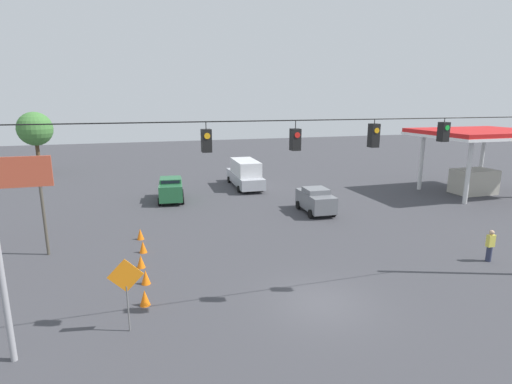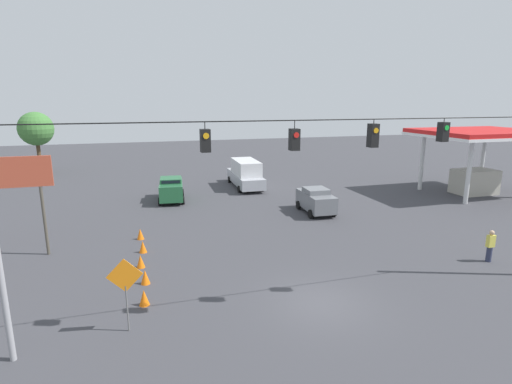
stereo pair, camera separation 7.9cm
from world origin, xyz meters
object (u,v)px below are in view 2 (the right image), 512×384
object	(u,v)px
overhead_signal_span	(333,182)
traffic_cone_third	(141,261)
traffic_cone_second	(145,277)
work_zone_sign	(125,281)
pedestrian	(490,246)
tree_horizon_left	(36,129)
sedan_grey_oncoming_far	(316,200)
roadside_billboard	(7,182)
traffic_cone_fourth	(143,247)
traffic_cone_fifth	(140,234)
gas_station	(479,148)
box_truck_silver_oncoming_deep	(245,174)
traffic_cone_nearest	(144,298)
sedan_green_withflow_far	(171,189)

from	to	relation	value
overhead_signal_span	traffic_cone_third	world-z (taller)	overhead_signal_span
traffic_cone_second	work_zone_sign	distance (m)	4.22
pedestrian	tree_horizon_left	size ratio (longest dim) A/B	0.24
sedan_grey_oncoming_far	roadside_billboard	size ratio (longest dim) A/B	0.74
overhead_signal_span	tree_horizon_left	size ratio (longest dim) A/B	3.25
traffic_cone_fourth	traffic_cone_fifth	world-z (taller)	same
gas_station	work_zone_sign	world-z (taller)	gas_station
gas_station	pedestrian	world-z (taller)	gas_station
box_truck_silver_oncoming_deep	roadside_billboard	distance (m)	21.68
overhead_signal_span	gas_station	xyz separation A→B (m)	(-22.05, -14.95, -1.13)
traffic_cone_nearest	overhead_signal_span	bearing A→B (deg)	160.82
traffic_cone_nearest	tree_horizon_left	bearing A→B (deg)	-72.84
traffic_cone_second	traffic_cone_third	xyz separation A→B (m)	(0.18, -1.97, 0.00)
sedan_green_withflow_far	box_truck_silver_oncoming_deep	bearing A→B (deg)	-155.14
traffic_cone_third	gas_station	xyz separation A→B (m)	(-29.28, -8.46, 3.84)
pedestrian	tree_horizon_left	distance (m)	45.08
traffic_cone_nearest	sedan_green_withflow_far	bearing A→B (deg)	-98.51
overhead_signal_span	pedestrian	bearing A→B (deg)	-168.67
overhead_signal_span	traffic_cone_nearest	distance (m)	9.05
box_truck_silver_oncoming_deep	work_zone_sign	bearing A→B (deg)	65.04
traffic_cone_third	traffic_cone_fourth	distance (m)	2.10
work_zone_sign	overhead_signal_span	bearing A→B (deg)	174.88
pedestrian	tree_horizon_left	bearing A→B (deg)	-51.11
pedestrian	gas_station	bearing A→B (deg)	-132.21
sedan_grey_oncoming_far	traffic_cone_second	size ratio (longest dim) A/B	5.97
roadside_billboard	overhead_signal_span	bearing A→B (deg)	144.31
work_zone_sign	sedan_grey_oncoming_far	bearing A→B (deg)	-136.73
box_truck_silver_oncoming_deep	traffic_cone_nearest	world-z (taller)	box_truck_silver_oncoming_deep
sedan_green_withflow_far	sedan_grey_oncoming_far	world-z (taller)	sedan_green_withflow_far
work_zone_sign	pedestrian	distance (m)	18.20
sedan_green_withflow_far	traffic_cone_fifth	bearing A→B (deg)	73.86
traffic_cone_nearest	tree_horizon_left	xyz separation A→B (m)	(10.66, -34.51, 4.78)
tree_horizon_left	traffic_cone_third	bearing A→B (deg)	109.11
box_truck_silver_oncoming_deep	traffic_cone_fifth	size ratio (longest dim) A/B	10.77
sedan_grey_oncoming_far	gas_station	distance (m)	16.86
overhead_signal_span	box_truck_silver_oncoming_deep	world-z (taller)	overhead_signal_span
traffic_cone_fifth	pedestrian	world-z (taller)	pedestrian
box_truck_silver_oncoming_deep	tree_horizon_left	xyz separation A→B (m)	(20.70, -13.46, 3.79)
traffic_cone_nearest	pedestrian	distance (m)	17.53
traffic_cone_fourth	gas_station	distance (m)	30.06
traffic_cone_third	work_zone_sign	size ratio (longest dim) A/B	0.24
traffic_cone_nearest	roadside_billboard	xyz separation A→B (m)	(6.49, -7.31, 3.82)
sedan_green_withflow_far	roadside_billboard	size ratio (longest dim) A/B	0.83
sedan_green_withflow_far	gas_station	size ratio (longest dim) A/B	0.44
gas_station	tree_horizon_left	xyz separation A→B (m)	(39.86, -22.05, 0.94)
sedan_grey_oncoming_far	traffic_cone_fifth	size ratio (longest dim) A/B	5.97
traffic_cone_fourth	roadside_billboard	xyz separation A→B (m)	(6.56, -1.21, 3.82)
sedan_green_withflow_far	traffic_cone_second	xyz separation A→B (m)	(2.54, 15.60, -0.69)
traffic_cone_second	box_truck_silver_oncoming_deep	bearing A→B (deg)	-117.60
overhead_signal_span	work_zone_sign	distance (m)	8.46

